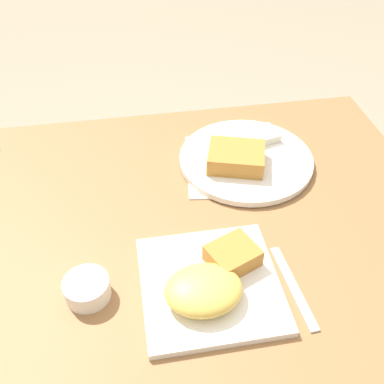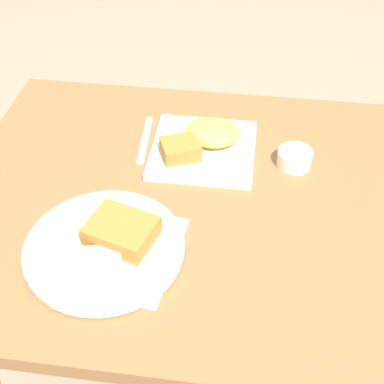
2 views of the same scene
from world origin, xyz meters
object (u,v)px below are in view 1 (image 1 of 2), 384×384
object	(u,v)px
plate_square_near	(211,282)
sauce_ramekin	(87,288)
plate_oval_far	(244,157)
butter_knife	(293,287)

from	to	relation	value
plate_square_near	sauce_ramekin	bearing A→B (deg)	173.29
plate_oval_far	plate_square_near	bearing A→B (deg)	-113.58
butter_knife	plate_square_near	bearing A→B (deg)	78.39
plate_oval_far	sauce_ramekin	bearing A→B (deg)	-138.93
plate_square_near	plate_oval_far	world-z (taller)	plate_square_near
plate_oval_far	butter_knife	bearing A→B (deg)	-90.29
sauce_ramekin	butter_knife	distance (m)	0.35
plate_square_near	butter_knife	bearing A→B (deg)	-7.62
sauce_ramekin	butter_knife	xyz separation A→B (m)	(0.35, -0.04, -0.02)
sauce_ramekin	butter_knife	size ratio (longest dim) A/B	0.43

